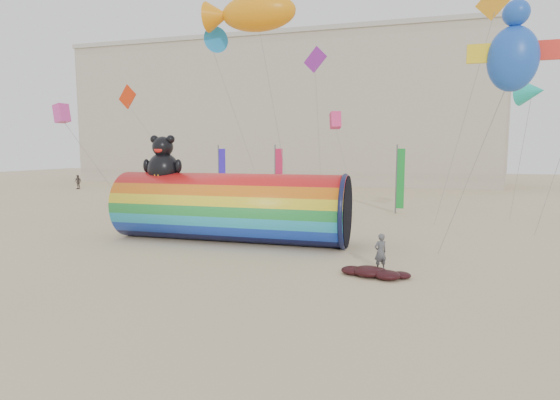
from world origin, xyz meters
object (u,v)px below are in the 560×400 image
(fabric_bundle, at_px, (374,272))
(windsock_assembly, at_px, (230,206))
(hotel_building, at_px, (279,113))
(kite_handler, at_px, (380,252))

(fabric_bundle, bearing_deg, windsock_assembly, 148.60)
(hotel_building, bearing_deg, windsock_assembly, -77.69)
(windsock_assembly, distance_m, kite_handler, 8.85)
(hotel_building, relative_size, windsock_assembly, 4.91)
(hotel_building, xyz_separation_m, windsock_assembly, (9.44, -43.27, -8.43))
(hotel_building, relative_size, fabric_bundle, 23.06)
(hotel_building, height_order, fabric_bundle, hotel_building)
(kite_handler, bearing_deg, windsock_assembly, -60.66)
(windsock_assembly, xyz_separation_m, fabric_bundle, (7.74, -4.73, -1.71))
(windsock_assembly, height_order, fabric_bundle, windsock_assembly)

